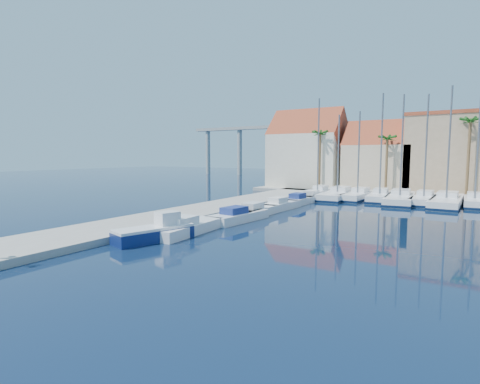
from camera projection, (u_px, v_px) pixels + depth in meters
name	position (u px, v px, depth m)	size (l,w,h in m)	color
ground	(156.00, 264.00, 20.78)	(260.00, 260.00, 0.00)	black
quay_west	(188.00, 214.00, 36.89)	(6.00, 77.00, 0.50)	gray
shore_north	(436.00, 194.00, 55.95)	(54.00, 16.00, 0.50)	gray
fishing_boat	(156.00, 231.00, 26.32)	(3.34, 5.90, 1.96)	navy
motorboat_west_0	(186.00, 227.00, 28.61)	(2.68, 7.14, 1.40)	white
motorboat_west_1	(238.00, 216.00, 33.91)	(2.77, 6.89, 1.40)	white
motorboat_west_2	(255.00, 211.00, 36.94)	(2.02, 6.23, 1.40)	white
motorboat_west_3	(280.00, 205.00, 41.40)	(2.36, 6.23, 1.40)	white
motorboat_west_4	(299.00, 200.00, 45.80)	(2.01, 6.18, 1.40)	white
motorboat_west_5	(312.00, 197.00, 49.65)	(2.25, 6.77, 1.40)	white
sailboat_0	(319.00, 192.00, 53.98)	(2.40, 8.27, 13.91)	white
sailboat_1	(339.00, 195.00, 51.70)	(3.49, 11.66, 11.38)	white
sailboat_2	(359.00, 195.00, 50.55)	(2.91, 9.59, 11.73)	white
sailboat_3	(380.00, 196.00, 49.21)	(3.14, 9.37, 13.84)	white
sailboat_4	(400.00, 198.00, 47.33)	(4.08, 12.06, 13.37)	white
sailboat_5	(424.00, 199.00, 46.19)	(2.71, 9.35, 13.25)	white
sailboat_6	(447.00, 201.00, 44.45)	(3.37, 11.84, 13.90)	white
sailboat_7	(474.00, 201.00, 43.90)	(2.43, 8.35, 12.64)	white
building_0	(308.00, 152.00, 65.05)	(12.30, 9.00, 13.50)	beige
building_1	(380.00, 160.00, 58.83)	(10.30, 8.00, 11.00)	#CAB18F
building_2	(461.00, 153.00, 53.77)	(14.20, 10.20, 11.50)	tan
palm_0	(320.00, 135.00, 58.47)	(2.60, 2.60, 10.15)	brown
palm_1	(387.00, 140.00, 53.28)	(2.60, 2.60, 9.15)	brown
palm_2	(470.00, 124.00, 47.81)	(2.60, 2.60, 11.15)	brown
viaduct	(260.00, 140.00, 109.56)	(48.00, 2.20, 14.45)	#9E9E99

